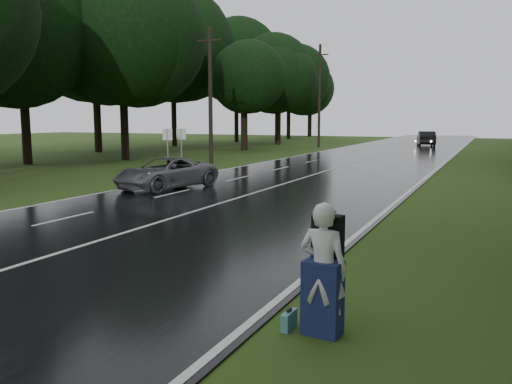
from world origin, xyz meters
TOP-DOWN VIEW (x-y plane):
  - ground at (0.00, 0.00)m, footprint 160.00×160.00m
  - road at (0.00, 20.00)m, footprint 12.00×140.00m
  - lane_center at (0.00, 20.00)m, footprint 0.12×140.00m
  - grey_car at (-4.16, 9.24)m, footprint 3.35×5.27m
  - far_car at (1.86, 51.48)m, footprint 2.69×5.20m
  - hitchhiker at (6.89, -2.99)m, footprint 0.75×0.68m
  - suitcase at (6.39, -3.05)m, footprint 0.12×0.39m
  - utility_pole_mid at (-8.50, 20.96)m, footprint 1.80×0.28m
  - utility_pole_far at (-8.50, 44.63)m, footprint 1.80×0.28m
  - road_sign_a at (-7.20, 13.90)m, footprint 0.61×0.10m
  - road_sign_b at (-7.20, 15.26)m, footprint 0.61×0.10m
  - tree_left_d at (-16.28, 21.66)m, footprint 9.88×9.88m
  - tree_left_e at (-13.37, 36.16)m, footprint 8.34×8.34m
  - tree_left_f at (-14.63, 47.88)m, footprint 9.18×9.18m

SIDE VIEW (x-z plane):
  - ground at x=0.00m, z-range 0.00..0.00m
  - utility_pole_mid at x=-8.50m, z-range -4.56..4.56m
  - utility_pole_far at x=-8.50m, z-range -5.44..5.44m
  - road_sign_a at x=-7.20m, z-range -1.28..1.28m
  - road_sign_b at x=-7.20m, z-range -1.27..1.27m
  - tree_left_d at x=-16.28m, z-range -7.72..7.72m
  - tree_left_e at x=-13.37m, z-range -6.51..6.51m
  - tree_left_f at x=-14.63m, z-range -7.17..7.17m
  - road at x=0.00m, z-range 0.00..0.04m
  - lane_center at x=0.00m, z-range 0.04..0.05m
  - suitcase at x=6.39m, z-range 0.00..0.28m
  - grey_car at x=-4.16m, z-range 0.04..1.39m
  - far_car at x=1.86m, z-range 0.04..1.67m
  - hitchhiker at x=6.89m, z-range -0.07..1.88m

